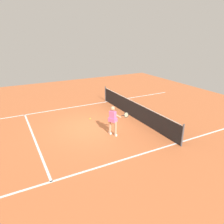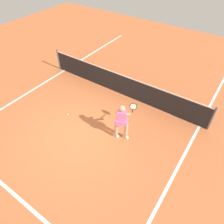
% 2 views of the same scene
% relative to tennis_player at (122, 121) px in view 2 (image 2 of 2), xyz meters
% --- Properties ---
extents(ground_plane, '(25.26, 25.26, 0.00)m').
position_rel_tennis_player_xyz_m(ground_plane, '(-1.43, -0.75, -0.85)').
color(ground_plane, '#C66638').
extents(service_line_marking, '(7.38, 0.10, 0.01)m').
position_rel_tennis_player_xyz_m(service_line_marking, '(-1.43, -3.71, -0.84)').
color(service_line_marking, white).
rests_on(service_line_marking, ground).
extents(sideline_left_marking, '(0.10, 17.43, 0.01)m').
position_rel_tennis_player_xyz_m(sideline_left_marking, '(-5.12, -0.75, -0.84)').
color(sideline_left_marking, white).
rests_on(sideline_left_marking, ground).
extents(sideline_right_marking, '(0.10, 17.43, 0.01)m').
position_rel_tennis_player_xyz_m(sideline_right_marking, '(2.26, -0.75, -0.84)').
color(sideline_right_marking, white).
rests_on(sideline_right_marking, ground).
extents(court_net, '(8.06, 0.08, 1.12)m').
position_rel_tennis_player_xyz_m(court_net, '(-1.43, 2.23, -0.32)').
color(court_net, '#4C4C51').
rests_on(court_net, ground).
extents(tennis_player, '(0.67, 1.12, 1.55)m').
position_rel_tennis_player_xyz_m(tennis_player, '(0.00, 0.00, 0.00)').
color(tennis_player, tan).
rests_on(tennis_player, ground).
extents(tennis_ball_near, '(0.07, 0.07, 0.07)m').
position_rel_tennis_player_xyz_m(tennis_ball_near, '(-2.50, -0.27, -0.81)').
color(tennis_ball_near, '#D1E533').
rests_on(tennis_ball_near, ground).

